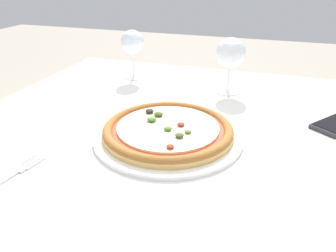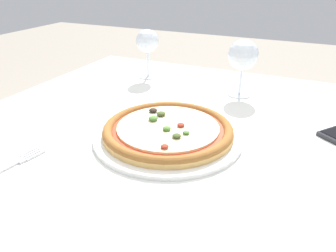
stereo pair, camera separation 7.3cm
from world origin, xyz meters
The scene contains 5 objects.
dining_table centered at (0.00, 0.00, 0.67)m, with size 1.37×1.05×0.76m.
pizza_plate centered at (-0.15, -0.04, 0.77)m, with size 0.34×0.34×0.04m.
fork centered at (-0.38, -0.29, 0.76)m, with size 0.05×0.17×0.00m.
wine_glass_far_left centered at (-0.40, 0.33, 0.88)m, with size 0.08×0.08×0.16m.
wine_glass_far_right centered at (-0.07, 0.30, 0.87)m, with size 0.09×0.09×0.17m.
Camera 2 is at (0.12, -0.64, 1.11)m, focal length 35.00 mm.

